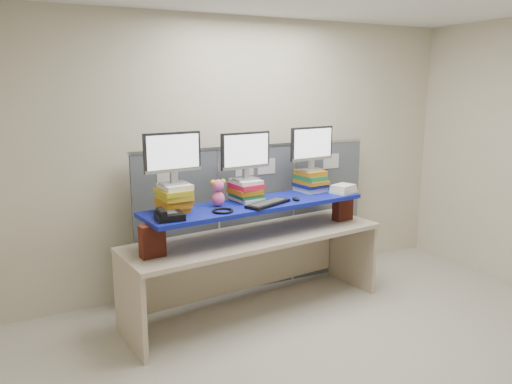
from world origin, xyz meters
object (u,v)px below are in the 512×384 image
blue_board (256,205)px  monitor_right (312,146)px  monitor_center (246,153)px  desk (256,250)px  monitor_left (173,155)px  desk_phone (169,216)px  keyboard (268,203)px

blue_board → monitor_right: bearing=9.1°
monitor_center → monitor_right: bearing=0.0°
desk → monitor_right: bearing=9.1°
desk → blue_board: (0.00, -0.00, 0.44)m
monitor_left → desk_phone: 0.53m
blue_board → keyboard: size_ratio=4.31×
blue_board → keyboard: (0.06, -0.13, 0.03)m
monitor_left → monitor_center: 0.72m
monitor_right → blue_board: bearing=-170.9°
monitor_center → desk_phone: bearing=-165.1°
monitor_center → keyboard: size_ratio=1.02×
monitor_left → monitor_center: bearing=0.0°
desk → monitor_center: (-0.05, 0.11, 0.91)m
monitor_left → desk_phone: (-0.12, -0.25, -0.45)m
blue_board → monitor_left: bearing=171.1°
desk → keyboard: 0.49m
monitor_center → desk_phone: 0.99m
desk_phone → keyboard: bearing=8.3°
desk → desk_phone: size_ratio=11.39×
desk_phone → monitor_center: bearing=24.6°
monitor_left → monitor_center: monitor_left is taller
desk → keyboard: size_ratio=5.22×
desk → keyboard: bearing=-73.3°
monitor_center → desk_phone: monitor_center is taller
blue_board → desk_phone: desk_phone is taller
blue_board → monitor_center: bearing=106.7°
monitor_left → keyboard: monitor_left is taller
desk → monitor_left: size_ratio=5.10×
monitor_left → keyboard: 0.96m
desk → monitor_left: monitor_left is taller
monitor_right → desk_phone: monitor_right is taller
blue_board → monitor_right: 0.89m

